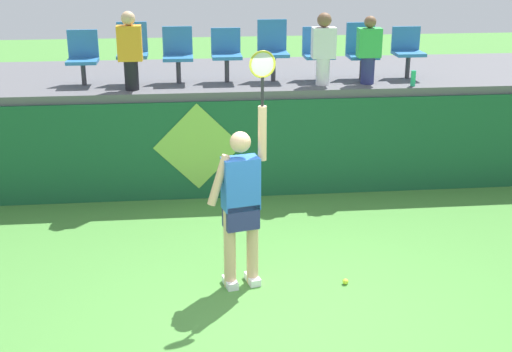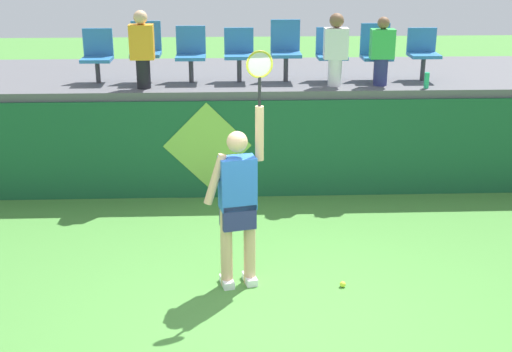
% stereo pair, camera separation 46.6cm
% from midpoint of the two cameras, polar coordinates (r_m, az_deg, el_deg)
% --- Properties ---
extents(ground_plane, '(40.00, 40.00, 0.00)m').
position_cam_midpoint_polar(ground_plane, '(7.12, 0.89, -11.48)').
color(ground_plane, '#478438').
extents(court_back_wall, '(11.74, 0.20, 1.44)m').
position_cam_midpoint_polar(court_back_wall, '(9.99, -1.45, 2.36)').
color(court_back_wall, '#195633').
rests_on(court_back_wall, ground_plane).
extents(spectator_platform, '(11.74, 2.80, 0.12)m').
position_cam_midpoint_polar(spectator_platform, '(11.10, -2.06, 8.27)').
color(spectator_platform, '#56565B').
rests_on(spectator_platform, court_back_wall).
extents(tennis_player, '(0.74, 0.34, 2.57)m').
position_cam_midpoint_polar(tennis_player, '(7.28, -3.07, -2.08)').
color(tennis_player, white).
rests_on(tennis_player, ground_plane).
extents(tennis_ball, '(0.07, 0.07, 0.07)m').
position_cam_midpoint_polar(tennis_ball, '(7.70, 5.72, -8.76)').
color(tennis_ball, '#D1E533').
rests_on(tennis_ball, ground_plane).
extents(water_bottle, '(0.07, 0.07, 0.23)m').
position_cam_midpoint_polar(water_bottle, '(10.28, 11.68, 7.96)').
color(water_bottle, '#26B272').
rests_on(water_bottle, spectator_platform).
extents(stadium_chair_0, '(0.44, 0.42, 0.78)m').
position_cam_midpoint_polar(stadium_chair_0, '(10.52, -15.48, 9.65)').
color(stadium_chair_0, '#38383D').
rests_on(stadium_chair_0, spectator_platform).
extents(stadium_chair_1, '(0.44, 0.42, 0.89)m').
position_cam_midpoint_polar(stadium_chair_1, '(10.42, -11.53, 10.28)').
color(stadium_chair_1, '#38383D').
rests_on(stadium_chair_1, spectator_platform).
extents(stadium_chair_2, '(0.44, 0.42, 0.81)m').
position_cam_midpoint_polar(stadium_chair_2, '(10.38, -7.82, 10.17)').
color(stadium_chair_2, '#38383D').
rests_on(stadium_chair_2, spectator_platform).
extents(stadium_chair_3, '(0.44, 0.42, 0.78)m').
position_cam_midpoint_polar(stadium_chair_3, '(10.38, -3.79, 10.27)').
color(stadium_chair_3, '#38383D').
rests_on(stadium_chair_3, spectator_platform).
extents(stadium_chair_4, '(0.44, 0.42, 0.90)m').
position_cam_midpoint_polar(stadium_chair_4, '(10.44, 0.10, 10.65)').
color(stadium_chair_4, '#38383D').
rests_on(stadium_chair_4, spectator_platform).
extents(stadium_chair_5, '(0.44, 0.42, 0.78)m').
position_cam_midpoint_polar(stadium_chair_5, '(10.53, 3.89, 10.35)').
color(stadium_chair_5, '#38383D').
rests_on(stadium_chair_5, spectator_platform).
extents(stadium_chair_6, '(0.44, 0.42, 0.83)m').
position_cam_midpoint_polar(stadium_chair_6, '(10.67, 7.52, 10.41)').
color(stadium_chair_6, '#38383D').
rests_on(stadium_chair_6, spectator_platform).
extents(stadium_chair_7, '(0.44, 0.42, 0.76)m').
position_cam_midpoint_polar(stadium_chair_7, '(10.85, 11.28, 10.30)').
color(stadium_chair_7, '#38383D').
rests_on(stadium_chair_7, spectator_platform).
extents(spectator_0, '(0.34, 0.20, 0.99)m').
position_cam_midpoint_polar(spectator_0, '(10.27, 8.07, 10.39)').
color(spectator_0, navy).
rests_on(spectator_0, spectator_platform).
extents(spectator_1, '(0.34, 0.21, 1.04)m').
position_cam_midpoint_polar(spectator_1, '(10.11, 4.31, 10.62)').
color(spectator_1, white).
rests_on(spectator_1, spectator_platform).
extents(spectator_2, '(0.34, 0.20, 1.10)m').
position_cam_midpoint_polar(spectator_2, '(9.94, -11.80, 10.27)').
color(spectator_2, black).
rests_on(spectator_2, spectator_platform).
extents(wall_signage_mount, '(1.27, 0.01, 1.43)m').
position_cam_midpoint_polar(wall_signage_mount, '(10.10, -6.06, -1.88)').
color(wall_signage_mount, '#195633').
rests_on(wall_signage_mount, ground_plane).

